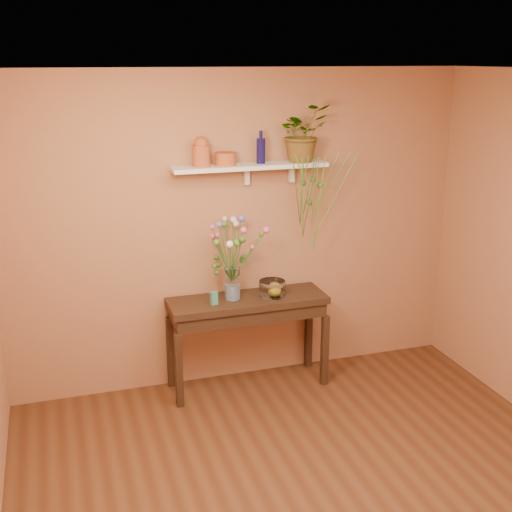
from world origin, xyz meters
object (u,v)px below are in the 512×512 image
terracotta_jug (201,152)px  bouquet (232,241)px  glass_vase (232,286)px  glass_bowl (272,289)px  sideboard (248,311)px  blue_bottle (261,150)px  spider_plant (302,133)px

terracotta_jug → bouquet: terracotta_jug is taller
glass_vase → glass_bowl: size_ratio=1.23×
sideboard → glass_vase: 0.27m
blue_bottle → glass_vase: size_ratio=0.98×
sideboard → spider_plant: 1.57m
terracotta_jug → glass_vase: size_ratio=0.87×
sideboard → glass_vase: (-0.13, 0.01, 0.24)m
glass_bowl → glass_vase: bearing=175.9°
spider_plant → glass_bowl: (-0.30, -0.14, -1.29)m
bouquet → spider_plant: bearing=9.9°
glass_vase → bouquet: 0.39m
spider_plant → glass_vase: bearing=-169.6°
bouquet → sideboard: bearing=-7.4°
blue_bottle → bouquet: (-0.28, -0.10, -0.72)m
glass_vase → bouquet: bearing=51.2°
glass_bowl → blue_bottle: bearing=115.9°
glass_vase → glass_bowl: (0.35, -0.02, -0.05)m
blue_bottle → spider_plant: (0.37, 0.01, 0.13)m
sideboard → glass_bowl: (0.21, -0.01, 0.18)m
sideboard → spider_plant: spider_plant is taller
spider_plant → bouquet: size_ratio=0.86×
spider_plant → bouquet: (-0.64, -0.11, -0.85)m
sideboard → blue_bottle: 1.36m
sideboard → terracotta_jug: terracotta_jug is taller
sideboard → terracotta_jug: (-0.35, 0.10, 1.35)m
spider_plant → glass_vase: 1.40m
spider_plant → glass_bowl: bearing=-154.7°
sideboard → glass_vase: size_ratio=4.91×
blue_bottle → sideboard: bearing=-143.3°
glass_bowl → terracotta_jug: bearing=168.6°
terracotta_jug → blue_bottle: 0.50m
terracotta_jug → glass_bowl: bearing=-11.4°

